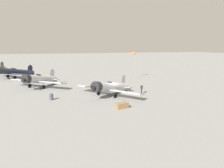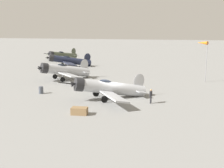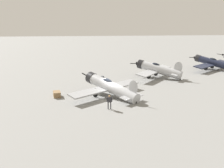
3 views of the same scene
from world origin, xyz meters
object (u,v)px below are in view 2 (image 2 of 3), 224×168
fuel_drum (41,90)px  equipment_crate (79,111)px  airplane_outer_stand (62,55)px  airplane_mid_apron (64,70)px  ground_crew_mechanic (151,95)px  windsock_mast (203,45)px  airplane_far_line (69,61)px  airplane_foreground (108,88)px

fuel_drum → equipment_crate: bearing=139.3°
airplane_outer_stand → equipment_crate: (-23.17, 44.01, -1.21)m
airplane_mid_apron → ground_crew_mechanic: size_ratio=6.15×
airplane_outer_stand → windsock_mast: (-35.21, 21.31, 4.36)m
airplane_far_line → airplane_foreground: bearing=87.4°
airplane_outer_stand → equipment_crate: bearing=56.1°
airplane_foreground → airplane_far_line: (16.93, -25.57, 0.14)m
airplane_foreground → fuel_drum: airplane_foreground is taller
equipment_crate → windsock_mast: windsock_mast is taller
ground_crew_mechanic → fuel_drum: size_ratio=1.76×
ground_crew_mechanic → windsock_mast: (-5.82, -16.45, 4.93)m
airplane_far_line → windsock_mast: bearing=124.4°
airplane_far_line → airplane_outer_stand: (7.12, -11.37, 0.08)m
airplane_far_line → windsock_mast: 30.13m
windsock_mast → airplane_far_line: bearing=-19.5°
airplane_foreground → ground_crew_mechanic: 5.41m
airplane_far_line → equipment_crate: (-16.05, 32.64, -1.13)m
airplane_mid_apron → fuel_drum: bearing=50.4°
airplane_mid_apron → windsock_mast: 23.12m
airplane_mid_apron → airplane_outer_stand: (13.08, -26.36, -0.03)m
airplane_mid_apron → airplane_far_line: airplane_mid_apron is taller
ground_crew_mechanic → equipment_crate: 8.85m
airplane_far_line → fuel_drum: (-7.57, 25.36, -1.02)m
airplane_mid_apron → windsock_mast: size_ratio=1.58×
airplane_foreground → airplane_mid_apron: bearing=-80.3°
airplane_foreground → airplane_mid_apron: 15.25m
airplane_far_line → airplane_outer_stand: airplane_outer_stand is taller
airplane_foreground → windsock_mast: 19.75m
equipment_crate → airplane_outer_stand: bearing=-62.2°
airplane_mid_apron → windsock_mast: (-22.14, -5.05, 4.33)m
airplane_far_line → windsock_mast: (-28.09, 9.94, 4.45)m
airplane_foreground → equipment_crate: (0.88, 7.07, -0.99)m
airplane_far_line → fuel_drum: size_ratio=12.73×
airplane_foreground → equipment_crate: size_ratio=6.22×
airplane_far_line → windsock_mast: windsock_mast is taller
airplane_mid_apron → fuel_drum: airplane_mid_apron is taller
airplane_far_line → ground_crew_mechanic: bearing=94.0°
airplane_foreground → equipment_crate: 7.19m
equipment_crate → windsock_mast: size_ratio=0.26×
airplane_mid_apron → equipment_crate: airplane_mid_apron is taller
airplane_foreground → equipment_crate: bearing=46.5°
airplane_outer_stand → windsock_mast: bearing=87.2°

